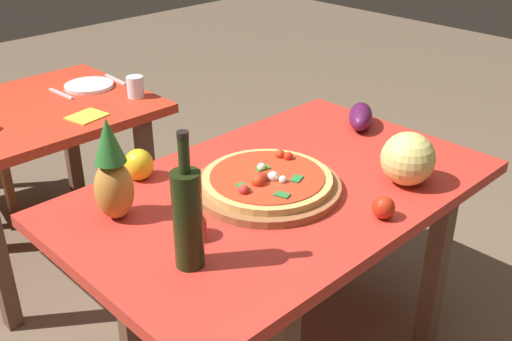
{
  "coord_description": "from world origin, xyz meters",
  "views": [
    {
      "loc": [
        -1.23,
        -1.15,
        1.66
      ],
      "look_at": [
        -0.05,
        0.06,
        0.78
      ],
      "focal_mm": 42.27,
      "sensor_mm": 36.0,
      "label": 1
    }
  ],
  "objects_px": {
    "drinking_glass_water": "(135,87)",
    "fork_utensil": "(61,94)",
    "dinner_plate": "(89,86)",
    "napkin_folded": "(87,116)",
    "display_table": "(279,208)",
    "eggplant": "(361,116)",
    "wine_bottle": "(188,217)",
    "pizza_board": "(267,186)",
    "pizza": "(267,179)",
    "tomato_by_bottle": "(383,207)",
    "background_table": "(29,133)",
    "knife_utensil": "(115,79)",
    "bell_pepper": "(139,165)",
    "melon": "(408,159)",
    "pineapple_left": "(112,174)",
    "tomato_beside_pepper": "(192,225)"
  },
  "relations": [
    {
      "from": "napkin_folded",
      "to": "display_table",
      "type": "bearing_deg",
      "value": -81.63
    },
    {
      "from": "wine_bottle",
      "to": "pineapple_left",
      "type": "height_order",
      "value": "wine_bottle"
    },
    {
      "from": "drinking_glass_water",
      "to": "fork_utensil",
      "type": "relative_size",
      "value": 0.52
    },
    {
      "from": "pineapple_left",
      "to": "drinking_glass_water",
      "type": "height_order",
      "value": "pineapple_left"
    },
    {
      "from": "wine_bottle",
      "to": "pizza_board",
      "type": "bearing_deg",
      "value": 18.26
    },
    {
      "from": "melon",
      "to": "tomato_beside_pepper",
      "type": "bearing_deg",
      "value": 161.34
    },
    {
      "from": "dinner_plate",
      "to": "napkin_folded",
      "type": "distance_m",
      "value": 0.37
    },
    {
      "from": "tomato_beside_pepper",
      "to": "knife_utensil",
      "type": "bearing_deg",
      "value": 65.98
    },
    {
      "from": "pizza_board",
      "to": "drinking_glass_water",
      "type": "height_order",
      "value": "drinking_glass_water"
    },
    {
      "from": "eggplant",
      "to": "bell_pepper",
      "type": "bearing_deg",
      "value": 163.86
    },
    {
      "from": "pizza_board",
      "to": "melon",
      "type": "relative_size",
      "value": 2.7
    },
    {
      "from": "pizza_board",
      "to": "eggplant",
      "type": "height_order",
      "value": "eggplant"
    },
    {
      "from": "pizza",
      "to": "drinking_glass_water",
      "type": "xyz_separation_m",
      "value": [
        0.18,
        0.99,
        0.01
      ]
    },
    {
      "from": "pizza_board",
      "to": "pizza",
      "type": "height_order",
      "value": "pizza"
    },
    {
      "from": "dinner_plate",
      "to": "melon",
      "type": "bearing_deg",
      "value": -80.67
    },
    {
      "from": "fork_utensil",
      "to": "napkin_folded",
      "type": "distance_m",
      "value": 0.32
    },
    {
      "from": "tomato_by_bottle",
      "to": "dinner_plate",
      "type": "distance_m",
      "value": 1.6
    },
    {
      "from": "melon",
      "to": "napkin_folded",
      "type": "relative_size",
      "value": 1.23
    },
    {
      "from": "tomato_by_bottle",
      "to": "tomato_beside_pepper",
      "type": "height_order",
      "value": "tomato_beside_pepper"
    },
    {
      "from": "background_table",
      "to": "eggplant",
      "type": "xyz_separation_m",
      "value": [
        0.85,
        -1.09,
        0.15
      ]
    },
    {
      "from": "drinking_glass_water",
      "to": "knife_utensil",
      "type": "bearing_deg",
      "value": 77.33
    },
    {
      "from": "tomato_by_bottle",
      "to": "napkin_folded",
      "type": "xyz_separation_m",
      "value": [
        -0.22,
        1.29,
        -0.03
      ]
    },
    {
      "from": "fork_utensil",
      "to": "pizza",
      "type": "bearing_deg",
      "value": -91.33
    },
    {
      "from": "background_table",
      "to": "tomato_beside_pepper",
      "type": "height_order",
      "value": "tomato_beside_pepper"
    },
    {
      "from": "drinking_glass_water",
      "to": "pizza",
      "type": "bearing_deg",
      "value": -100.53
    },
    {
      "from": "melon",
      "to": "dinner_plate",
      "type": "xyz_separation_m",
      "value": [
        -0.25,
        1.53,
        -0.08
      ]
    },
    {
      "from": "fork_utensil",
      "to": "knife_utensil",
      "type": "bearing_deg",
      "value": -3.08
    },
    {
      "from": "pineapple_left",
      "to": "knife_utensil",
      "type": "bearing_deg",
      "value": 57.71
    },
    {
      "from": "display_table",
      "to": "eggplant",
      "type": "height_order",
      "value": "eggplant"
    },
    {
      "from": "pizza_board",
      "to": "pineapple_left",
      "type": "height_order",
      "value": "pineapple_left"
    },
    {
      "from": "background_table",
      "to": "bell_pepper",
      "type": "height_order",
      "value": "bell_pepper"
    },
    {
      "from": "pizza_board",
      "to": "eggplant",
      "type": "distance_m",
      "value": 0.62
    },
    {
      "from": "display_table",
      "to": "eggplant",
      "type": "xyz_separation_m",
      "value": [
        0.57,
        0.11,
        0.13
      ]
    },
    {
      "from": "pizza_board",
      "to": "melon",
      "type": "height_order",
      "value": "melon"
    },
    {
      "from": "background_table",
      "to": "drinking_glass_water",
      "type": "distance_m",
      "value": 0.49
    },
    {
      "from": "display_table",
      "to": "pizza_board",
      "type": "relative_size",
      "value": 2.98
    },
    {
      "from": "display_table",
      "to": "bell_pepper",
      "type": "bearing_deg",
      "value": 128.64
    },
    {
      "from": "pineapple_left",
      "to": "wine_bottle",
      "type": "bearing_deg",
      "value": -88.78
    },
    {
      "from": "pizza",
      "to": "tomato_by_bottle",
      "type": "distance_m",
      "value": 0.37
    },
    {
      "from": "bell_pepper",
      "to": "knife_utensil",
      "type": "height_order",
      "value": "bell_pepper"
    },
    {
      "from": "background_table",
      "to": "wine_bottle",
      "type": "height_order",
      "value": "wine_bottle"
    },
    {
      "from": "background_table",
      "to": "dinner_plate",
      "type": "xyz_separation_m",
      "value": [
        0.34,
        0.06,
        0.12
      ]
    },
    {
      "from": "background_table",
      "to": "napkin_folded",
      "type": "relative_size",
      "value": 7.14
    },
    {
      "from": "dinner_plate",
      "to": "knife_utensil",
      "type": "distance_m",
      "value": 0.14
    },
    {
      "from": "eggplant",
      "to": "tomato_beside_pepper",
      "type": "bearing_deg",
      "value": -171.27
    },
    {
      "from": "eggplant",
      "to": "napkin_folded",
      "type": "height_order",
      "value": "eggplant"
    },
    {
      "from": "background_table",
      "to": "napkin_folded",
      "type": "bearing_deg",
      "value": -60.69
    },
    {
      "from": "bell_pepper",
      "to": "tomato_by_bottle",
      "type": "relative_size",
      "value": 1.54
    },
    {
      "from": "melon",
      "to": "napkin_folded",
      "type": "xyz_separation_m",
      "value": [
        -0.44,
        1.21,
        -0.08
      ]
    },
    {
      "from": "bell_pepper",
      "to": "eggplant",
      "type": "xyz_separation_m",
      "value": [
        0.85,
        -0.25,
        -0.0
      ]
    }
  ]
}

